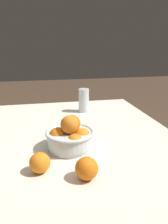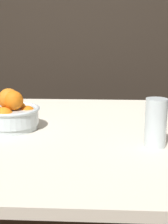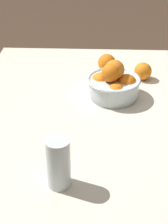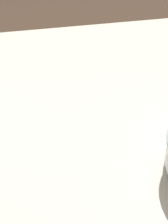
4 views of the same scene
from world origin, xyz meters
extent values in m
cube|color=beige|center=(0.00, 0.00, 0.70)|extent=(1.26, 1.12, 0.03)
cylinder|color=#936B47|center=(0.57, -0.50, 0.34)|extent=(0.05, 0.05, 0.69)
cylinder|color=silver|center=(-0.15, -0.01, 0.73)|extent=(0.19, 0.19, 0.02)
cylinder|color=silver|center=(-0.15, -0.01, 0.76)|extent=(0.20, 0.20, 0.06)
torus|color=silver|center=(-0.15, -0.01, 0.79)|extent=(0.21, 0.21, 0.01)
sphere|color=orange|center=(-0.09, 0.00, 0.77)|extent=(0.07, 0.07, 0.07)
sphere|color=orange|center=(-0.14, 0.04, 0.78)|extent=(0.08, 0.08, 0.08)
sphere|color=orange|center=(-0.20, -0.02, 0.77)|extent=(0.07, 0.07, 0.07)
sphere|color=orange|center=(-0.16, -0.06, 0.77)|extent=(0.08, 0.08, 0.08)
sphere|color=orange|center=(-0.13, -0.02, 0.83)|extent=(0.07, 0.07, 0.07)
sphere|color=orange|center=(-0.16, -0.01, 0.83)|extent=(0.08, 0.08, 0.08)
cylinder|color=#F4A314|center=(0.36, -0.18, 0.78)|extent=(0.06, 0.06, 0.13)
cylinder|color=silver|center=(0.36, -0.18, 0.79)|extent=(0.07, 0.07, 0.16)
sphere|color=orange|center=(-0.31, 0.12, 0.75)|extent=(0.08, 0.08, 0.08)
sphere|color=orange|center=(-0.38, -0.03, 0.76)|extent=(0.08, 0.08, 0.08)
camera|label=1|loc=(-1.01, 0.11, 1.17)|focal=35.00mm
camera|label=2|loc=(0.19, -1.14, 1.07)|focal=50.00mm
camera|label=3|loc=(1.16, -0.07, 1.47)|focal=60.00mm
camera|label=4|loc=(0.17, 0.37, 1.29)|focal=60.00mm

